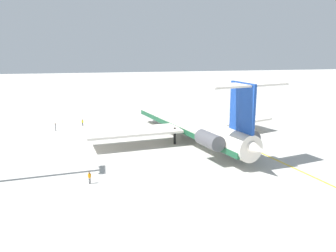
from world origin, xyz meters
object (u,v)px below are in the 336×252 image
(ground_crew_near_tail, at_px, (83,122))
(ground_crew_portside, at_px, (89,176))
(main_jetliner, at_px, (190,124))
(ground_crew_near_nose, at_px, (55,126))

(ground_crew_near_tail, xyz_separation_m, ground_crew_portside, (-37.75, -2.62, 0.11))
(main_jetliner, bearing_deg, ground_crew_near_nose, 47.54)
(ground_crew_near_nose, height_order, ground_crew_portside, ground_crew_near_nose)
(main_jetliner, xyz_separation_m, ground_crew_portside, (-18.95, 19.52, -2.59))
(main_jetliner, distance_m, ground_crew_near_tail, 29.16)
(ground_crew_portside, bearing_deg, ground_crew_near_tail, -168.60)
(main_jetliner, relative_size, ground_crew_near_nose, 25.48)
(main_jetliner, distance_m, ground_crew_portside, 27.33)
(main_jetliner, relative_size, ground_crew_near_tail, 28.22)
(ground_crew_portside, bearing_deg, ground_crew_near_nose, -158.44)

